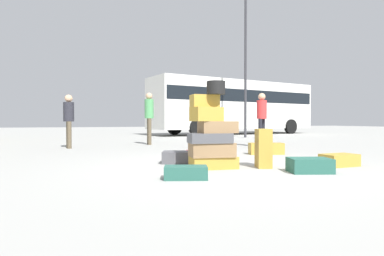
% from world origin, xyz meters
% --- Properties ---
extents(ground_plane, '(80.00, 80.00, 0.00)m').
position_xyz_m(ground_plane, '(0.00, 0.00, 0.00)').
color(ground_plane, '#9E9E99').
extents(suitcase_tower, '(0.86, 0.61, 1.45)m').
position_xyz_m(suitcase_tower, '(-0.32, -0.04, 0.56)').
color(suitcase_tower, '#B28C33').
rests_on(suitcase_tower, ground).
extents(suitcase_tan_behind_tower, '(0.86, 0.53, 0.27)m').
position_xyz_m(suitcase_tan_behind_tower, '(1.82, 1.63, 0.14)').
color(suitcase_tan_behind_tower, '#B28C33').
rests_on(suitcase_tan_behind_tower, ground).
extents(suitcase_teal_upright_blue, '(0.65, 0.48, 0.18)m').
position_xyz_m(suitcase_teal_upright_blue, '(-1.06, -0.84, 0.09)').
color(suitcase_teal_upright_blue, '#26594C').
rests_on(suitcase_teal_upright_blue, ground).
extents(suitcase_maroon_foreground_far, '(0.68, 0.46, 0.19)m').
position_xyz_m(suitcase_maroon_foreground_far, '(-0.03, 1.14, 0.10)').
color(suitcase_maroon_foreground_far, maroon).
rests_on(suitcase_maroon_foreground_far, ground).
extents(suitcase_tan_white_trunk, '(0.33, 0.39, 0.66)m').
position_xyz_m(suitcase_tan_white_trunk, '(0.53, -0.26, 0.33)').
color(suitcase_tan_white_trunk, '#B28C33').
rests_on(suitcase_tan_white_trunk, ground).
extents(suitcase_charcoal_left_side, '(0.65, 0.59, 0.22)m').
position_xyz_m(suitcase_charcoal_left_side, '(-0.66, 0.81, 0.11)').
color(suitcase_charcoal_left_side, '#4C4C51').
rests_on(suitcase_charcoal_left_side, ground).
extents(suitcase_tan_right_side, '(0.62, 0.39, 0.21)m').
position_xyz_m(suitcase_tan_right_side, '(1.88, -0.57, 0.11)').
color(suitcase_tan_right_side, '#B28C33').
rests_on(suitcase_tan_right_side, ground).
extents(suitcase_teal_foreground_near, '(0.72, 0.60, 0.22)m').
position_xyz_m(suitcase_teal_foreground_near, '(0.91, -0.96, 0.11)').
color(suitcase_teal_foreground_near, '#26594C').
rests_on(suitcase_teal_foreground_near, ground).
extents(person_bearded_onlooker, '(0.30, 0.30, 1.64)m').
position_xyz_m(person_bearded_onlooker, '(2.93, 3.58, 0.98)').
color(person_bearded_onlooker, black).
rests_on(person_bearded_onlooker, ground).
extents(person_tourist_with_camera, '(0.30, 0.34, 1.56)m').
position_xyz_m(person_tourist_with_camera, '(-2.59, 5.09, 0.93)').
color(person_tourist_with_camera, brown).
rests_on(person_tourist_with_camera, ground).
extents(person_passerby_in_red, '(0.30, 0.34, 1.74)m').
position_xyz_m(person_passerby_in_red, '(-0.07, 5.75, 1.04)').
color(person_passerby_in_red, brown).
rests_on(person_passerby_in_red, ground).
extents(parked_bus, '(10.91, 4.41, 3.15)m').
position_xyz_m(parked_bus, '(6.77, 12.65, 1.83)').
color(parked_bus, silver).
rests_on(parked_bus, ground).
extents(lamp_post, '(0.36, 0.36, 7.24)m').
position_xyz_m(lamp_post, '(5.39, 8.92, 4.61)').
color(lamp_post, '#333338').
rests_on(lamp_post, ground).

